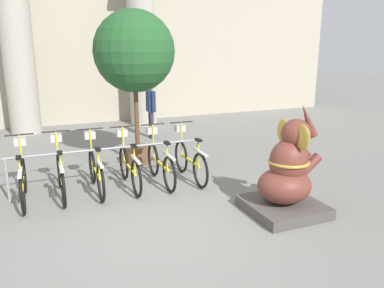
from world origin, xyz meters
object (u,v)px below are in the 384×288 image
(bicycle_2, at_px, (96,169))
(person_pedestrian, at_px, (151,106))
(bicycle_0, at_px, (23,178))
(bicycle_1, at_px, (60,173))
(bicycle_5, at_px, (189,159))
(potted_tree, at_px, (134,54))
(bicycle_3, at_px, (129,166))
(bicycle_4, at_px, (160,162))
(elephant_statue, at_px, (287,177))

(bicycle_2, distance_m, person_pedestrian, 4.27)
(bicycle_0, height_order, bicycle_1, same)
(bicycle_5, distance_m, potted_tree, 2.57)
(bicycle_1, distance_m, bicycle_2, 0.61)
(bicycle_2, relative_size, bicycle_3, 1.00)
(bicycle_5, height_order, person_pedestrian, person_pedestrian)
(bicycle_1, xyz_separation_m, potted_tree, (1.75, 1.36, 2.02))
(potted_tree, bearing_deg, person_pedestrian, 66.47)
(bicycle_2, bearing_deg, bicycle_3, -1.65)
(bicycle_1, bearing_deg, bicycle_0, -175.88)
(bicycle_3, bearing_deg, bicycle_2, 178.35)
(bicycle_0, bearing_deg, bicycle_3, 0.31)
(bicycle_3, distance_m, potted_tree, 2.51)
(bicycle_1, height_order, potted_tree, potted_tree)
(bicycle_0, bearing_deg, potted_tree, 30.77)
(potted_tree, bearing_deg, bicycle_3, -110.84)
(bicycle_1, height_order, bicycle_3, same)
(bicycle_3, bearing_deg, bicycle_4, -1.73)
(bicycle_2, relative_size, bicycle_5, 1.00)
(elephant_statue, relative_size, potted_tree, 0.53)
(elephant_statue, bearing_deg, bicycle_5, 112.07)
(person_pedestrian, bearing_deg, bicycle_0, -132.30)
(bicycle_0, relative_size, person_pedestrian, 1.06)
(bicycle_0, xyz_separation_m, person_pedestrian, (3.35, 3.68, 0.54))
(bicycle_1, height_order, elephant_statue, elephant_statue)
(person_pedestrian, bearing_deg, bicycle_5, -94.70)
(bicycle_3, distance_m, bicycle_5, 1.22)
(bicycle_5, distance_m, person_pedestrian, 3.76)
(bicycle_1, bearing_deg, potted_tree, 37.87)
(bicycle_0, relative_size, bicycle_4, 1.00)
(bicycle_2, xyz_separation_m, bicycle_5, (1.83, -0.05, 0.00))
(bicycle_4, bearing_deg, bicycle_1, 178.36)
(bicycle_3, xyz_separation_m, potted_tree, (0.53, 1.40, 2.02))
(bicycle_2, distance_m, elephant_statue, 3.39)
(bicycle_3, bearing_deg, elephant_statue, -45.37)
(bicycle_0, bearing_deg, bicycle_1, 4.12)
(bicycle_0, distance_m, bicycle_2, 1.22)
(bicycle_0, height_order, bicycle_5, same)
(bicycle_0, distance_m, bicycle_5, 3.05)
(bicycle_2, bearing_deg, person_pedestrian, 59.74)
(bicycle_0, distance_m, bicycle_1, 0.61)
(bicycle_0, relative_size, bicycle_1, 1.00)
(bicycle_3, height_order, potted_tree, potted_tree)
(bicycle_1, height_order, bicycle_4, same)
(elephant_statue, bearing_deg, potted_tree, 113.62)
(bicycle_3, xyz_separation_m, person_pedestrian, (1.52, 3.68, 0.54))
(bicycle_5, relative_size, elephant_statue, 0.95)
(person_pedestrian, bearing_deg, bicycle_2, -120.26)
(bicycle_3, height_order, elephant_statue, elephant_statue)
(bicycle_1, xyz_separation_m, bicycle_2, (0.61, -0.02, 0.00))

